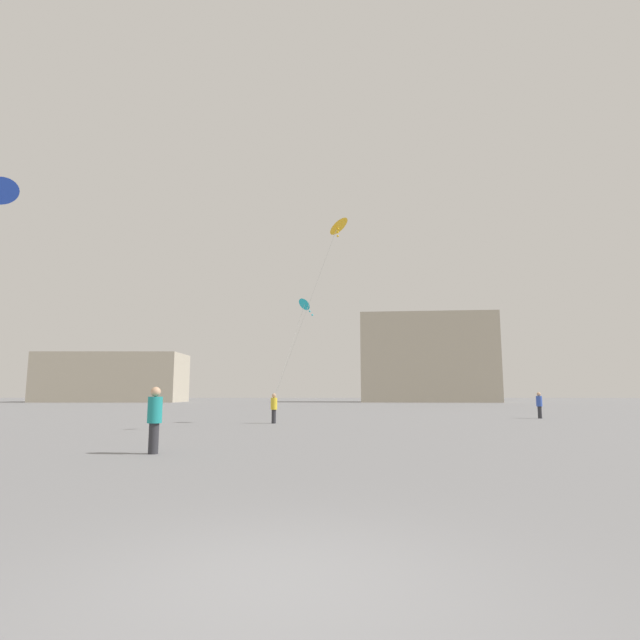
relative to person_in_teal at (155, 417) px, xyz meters
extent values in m
plane|color=slate|center=(4.31, -9.24, -0.97)|extent=(300.00, 300.00, 0.00)
cylinder|color=#2D2D33|center=(0.00, 0.00, -0.57)|extent=(0.26, 0.26, 0.81)
cylinder|color=teal|center=(0.00, 0.00, 0.19)|extent=(0.39, 0.39, 0.70)
sphere|color=tan|center=(0.00, 0.00, 0.67)|extent=(0.26, 0.26, 0.26)
cylinder|color=#2D2D33|center=(17.98, 19.03, -0.60)|extent=(0.24, 0.24, 0.75)
cylinder|color=#3351B7|center=(17.98, 19.03, 0.10)|extent=(0.36, 0.36, 0.65)
sphere|color=tan|center=(17.98, 19.03, 0.55)|extent=(0.24, 0.24, 0.24)
cylinder|color=#2D2D33|center=(1.73, 13.50, -0.61)|extent=(0.23, 0.23, 0.72)
cylinder|color=yellow|center=(1.73, 13.50, 0.06)|extent=(0.34, 0.34, 0.63)
sphere|color=tan|center=(1.73, 13.50, 0.49)|extent=(0.23, 0.23, 0.23)
cone|color=yellow|center=(5.11, 8.28, 8.13)|extent=(1.12, 1.22, 0.76)
sphere|color=yellow|center=(5.10, 8.14, 7.92)|extent=(0.10, 0.10, 0.10)
sphere|color=yellow|center=(5.10, 8.00, 7.71)|extent=(0.10, 0.10, 0.10)
sphere|color=yellow|center=(5.09, 7.86, 7.50)|extent=(0.10, 0.10, 0.10)
cylinder|color=silver|center=(3.42, 10.89, 4.23)|extent=(3.40, 5.25, 7.82)
cone|color=#1EB2C6|center=(3.35, 13.63, 5.48)|extent=(0.90, 0.91, 0.65)
sphere|color=#1EB2C6|center=(3.48, 13.61, 5.27)|extent=(0.10, 0.10, 0.10)
sphere|color=#1EB2C6|center=(3.62, 13.58, 5.06)|extent=(0.10, 0.10, 0.10)
sphere|color=#1EB2C6|center=(3.76, 13.56, 4.85)|extent=(0.10, 0.10, 0.10)
cylinder|color=silver|center=(2.54, 13.57, 2.90)|extent=(1.63, 0.15, 5.16)
cone|color=blue|center=(-8.13, 4.78, 8.50)|extent=(1.70, 1.74, 0.93)
cube|color=#B2A893|center=(-32.69, 73.17, 3.15)|extent=(23.96, 10.99, 8.26)
cube|color=#B2A893|center=(21.31, 73.68, 6.49)|extent=(23.26, 11.16, 14.94)
camera|label=1|loc=(4.76, -13.83, 0.65)|focal=28.52mm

